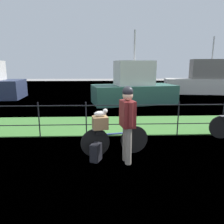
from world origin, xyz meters
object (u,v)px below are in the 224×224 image
Objects in this scene: moored_boat_near at (134,88)px; moored_boat_far at (210,81)px; backpack_on_paving at (96,152)px; wooden_crate at (100,123)px; cyclist_person at (127,118)px; bicycle_main at (115,141)px; terrier_dog at (101,113)px.

moored_boat_far is at bearing 31.86° from moored_boat_near.
moored_boat_far is (8.19, 11.29, 0.72)m from backpack_on_paving.
wooden_crate is 0.20× the size of cyclist_person.
cyclist_person is at bearing -58.40° from bicycle_main.
moored_boat_far reaches higher than bicycle_main.
cyclist_person is at bearing -31.59° from terrier_dog.
backpack_on_paving is (-0.43, -0.32, -0.16)m from bicycle_main.
moored_boat_near is 0.72× the size of moored_boat_far.
moored_boat_far reaches higher than terrier_dog.
cyclist_person reaches higher than bicycle_main.
terrier_dog is at bearing 148.41° from cyclist_person.
moored_boat_near is (1.88, 7.37, 0.65)m from backpack_on_paving.
wooden_crate is 0.85× the size of backpack_on_paving.
moored_boat_near is (1.45, 7.05, 0.49)m from bicycle_main.
wooden_crate reaches higher than backpack_on_paving.
backpack_on_paving is at bearing -111.25° from wooden_crate.
moored_boat_near is at bearing 80.90° from cyclist_person.
moored_boat_far is at bearing 53.76° from wooden_crate.
wooden_crate is 1.05× the size of terrier_dog.
bicycle_main is 13.45m from moored_boat_far.
moored_boat_near is (1.78, 7.12, 0.03)m from wooden_crate.
bicycle_main is at bearing -125.25° from moored_boat_far.
backpack_on_paving is at bearing 172.29° from cyclist_person.
bicycle_main is 4.02× the size of backpack_on_paving.
bicycle_main is at bearing 149.89° from backpack_on_paving.
terrier_dog is 0.19× the size of cyclist_person.
terrier_dog is 0.07× the size of moored_boat_near.
bicycle_main is 0.33× the size of moored_boat_near.
wooden_crate is at bearing -177.51° from backpack_on_paving.
moored_boat_near is at bearing 75.95° from wooden_crate.
cyclist_person is (0.56, -0.35, -0.04)m from terrier_dog.
backpack_on_paving is 13.96m from moored_boat_far.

